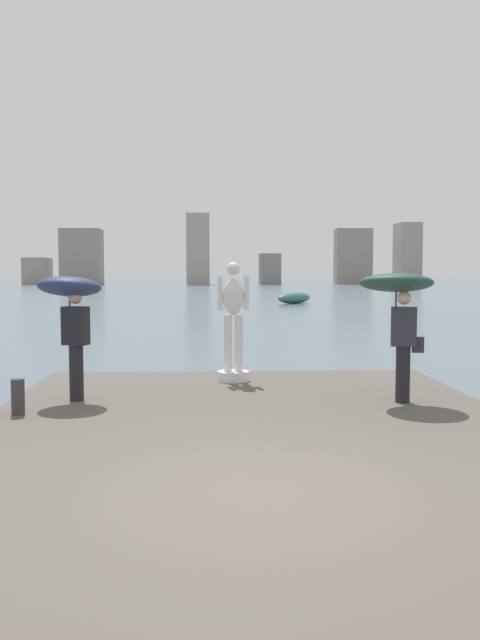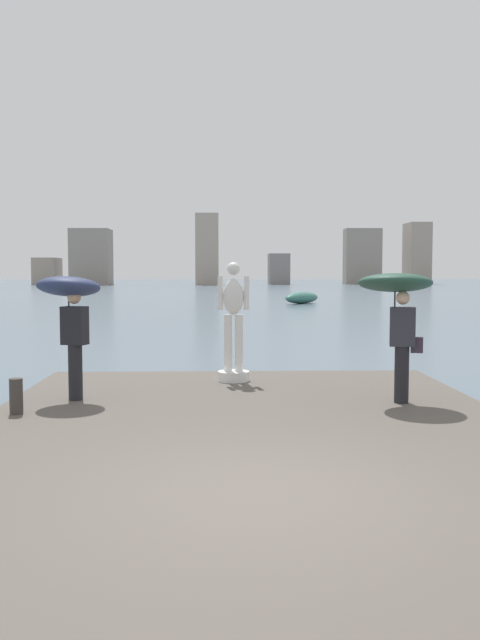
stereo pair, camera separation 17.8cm
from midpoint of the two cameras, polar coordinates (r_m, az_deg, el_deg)
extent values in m
plane|color=slate|center=(46.11, -1.21, 1.05)|extent=(400.00, 400.00, 0.00)
cube|color=#564F47|center=(8.62, 1.41, -10.80)|extent=(7.38, 10.56, 0.40)
cylinder|color=white|center=(12.50, -0.15, -4.78)|extent=(0.59, 0.59, 0.18)
cylinder|color=white|center=(12.41, -0.61, -1.97)|extent=(0.15, 0.15, 1.05)
cylinder|color=white|center=(12.42, 0.31, -1.97)|extent=(0.15, 0.15, 1.05)
ellipsoid|color=white|center=(12.36, -0.15, 1.99)|extent=(0.38, 0.26, 0.67)
sphere|color=white|center=(12.35, -0.15, 4.38)|extent=(0.24, 0.24, 0.24)
cylinder|color=white|center=(12.35, -1.26, 2.29)|extent=(0.10, 0.10, 0.62)
cylinder|color=white|center=(12.36, 0.96, 2.29)|extent=(0.10, 0.10, 0.62)
cylinder|color=black|center=(10.90, -13.34, -4.34)|extent=(0.22, 0.22, 0.88)
cube|color=black|center=(10.82, -13.40, -0.46)|extent=(0.44, 0.35, 0.60)
sphere|color=tan|center=(10.80, -13.44, 1.89)|extent=(0.21, 0.21, 0.21)
cylinder|color=#262626|center=(10.90, -13.87, 1.10)|extent=(0.02, 0.02, 0.48)
ellipsoid|color=navy|center=(10.89, -13.90, 2.78)|extent=(1.26, 1.28, 0.42)
cylinder|color=black|center=(10.70, 14.02, -4.51)|extent=(0.22, 0.22, 0.88)
cube|color=#2D2D38|center=(10.62, 14.09, -0.56)|extent=(0.43, 0.32, 0.60)
sphere|color=beige|center=(10.59, 14.13, 1.84)|extent=(0.21, 0.21, 0.21)
cylinder|color=#262626|center=(10.63, 13.46, 1.23)|extent=(0.02, 0.02, 0.56)
ellipsoid|color=#234738|center=(10.62, 13.49, 3.09)|extent=(1.37, 1.39, 0.39)
cube|color=#332838|center=(10.68, 15.24, -2.06)|extent=(0.20, 0.14, 0.24)
cylinder|color=#38332D|center=(10.09, -17.98, -6.17)|extent=(0.19, 0.19, 0.51)
ellipsoid|color=#336B5B|center=(52.46, 5.37, 1.89)|extent=(3.60, 3.82, 0.90)
cube|color=gray|center=(141.96, -16.01, 4.00)|extent=(4.55, 7.10, 5.37)
cube|color=gray|center=(135.05, -12.47, 5.24)|extent=(7.52, 6.82, 10.87)
cube|color=#A89989|center=(133.24, -2.77, 5.99)|extent=(4.48, 6.77, 13.87)
cube|color=gray|center=(136.88, 3.34, 4.33)|extent=(4.13, 5.67, 6.22)
cube|color=gray|center=(141.87, 10.37, 5.32)|extent=(7.39, 4.10, 11.46)
cube|color=gray|center=(145.46, 14.81, 5.47)|extent=(4.35, 6.83, 12.71)
camera|label=1|loc=(0.09, -89.58, 0.03)|focal=37.71mm
camera|label=2|loc=(0.09, 90.42, -0.03)|focal=37.71mm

